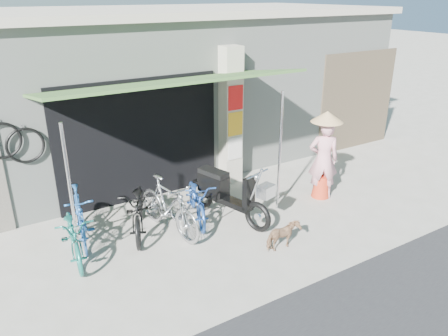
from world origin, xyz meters
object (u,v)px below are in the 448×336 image
nun (324,156)px  moped (226,193)px  street_dog (283,236)px  bike_teal (74,234)px  bike_silver (168,206)px  bike_navy (197,199)px  bike_black (139,208)px  bike_blue (80,216)px

nun → moped: bearing=27.4°
street_dog → moped: (-0.22, 1.44, 0.26)m
bike_teal → bike_silver: bearing=4.4°
street_dog → nun: nun is taller
nun → bike_teal: bearing=29.4°
bike_silver → street_dog: size_ratio=2.89×
bike_navy → nun: bearing=7.4°
bike_teal → bike_black: bearing=17.6°
bike_silver → nun: size_ratio=0.92×
bike_navy → moped: (0.49, -0.25, 0.10)m
bike_navy → street_dog: bike_navy is taller
bike_navy → moped: 0.56m
bike_black → bike_blue: bearing=-169.0°
street_dog → nun: 2.39m
bike_black → moped: moped is taller
bike_silver → nun: (3.34, -0.34, 0.40)m
bike_navy → street_dog: bearing=-49.0°
bike_blue → moped: (2.57, -0.59, 0.04)m
bike_black → moped: (1.58, -0.38, 0.05)m
bike_blue → bike_navy: (2.08, -0.35, -0.07)m
nun → bike_navy: bearing=23.4°
bike_teal → street_dog: 3.40m
bike_silver → moped: size_ratio=0.87×
bike_black → street_dog: (1.80, -1.82, -0.21)m
bike_silver → moped: moped is taller
bike_blue → bike_silver: 1.51m
street_dog → moped: 1.48m
bike_teal → bike_blue: bike_blue is taller
bike_silver → street_dog: bike_silver is taller
bike_black → nun: nun is taller
bike_navy → nun: (2.68, -0.50, 0.50)m
bike_silver → street_dog: (1.37, -1.52, -0.26)m
bike_black → nun: (3.77, -0.64, 0.45)m
bike_blue → bike_black: bike_blue is taller
bike_blue → bike_black: 1.01m
bike_blue → nun: 4.85m
moped → bike_black: bearing=150.6°
bike_silver → bike_navy: size_ratio=1.09×
bike_teal → moped: 2.79m
bike_teal → bike_navy: bike_teal is taller
moped → nun: bearing=-22.6°
bike_teal → bike_black: 1.23m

